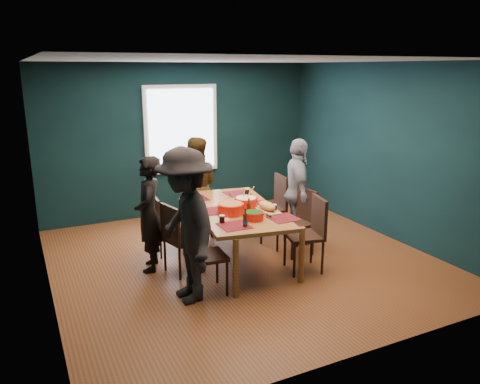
# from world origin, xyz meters

# --- Properties ---
(room) EXTENTS (5.01, 5.01, 2.71)m
(room) POSITION_xyz_m (0.00, 0.27, 1.37)
(room) COLOR brown
(room) RESTS_ON ground
(dining_table) EXTENTS (1.35, 2.19, 0.78)m
(dining_table) POSITION_xyz_m (-0.11, -0.02, 0.70)
(dining_table) COLOR #9E622F
(dining_table) RESTS_ON floor
(chair_left_far) EXTENTS (0.42, 0.42, 0.85)m
(chair_left_far) POSITION_xyz_m (-0.92, 0.68, 0.50)
(chair_left_far) COLOR black
(chair_left_far) RESTS_ON floor
(chair_left_mid) EXTENTS (0.51, 0.51, 0.94)m
(chair_left_mid) POSITION_xyz_m (-0.95, -0.04, 0.55)
(chair_left_mid) COLOR black
(chair_left_mid) RESTS_ON floor
(chair_left_near) EXTENTS (0.46, 0.46, 0.95)m
(chair_left_near) POSITION_xyz_m (-0.89, -0.68, 0.55)
(chair_left_near) COLOR black
(chair_left_near) RESTS_ON floor
(chair_right_far) EXTENTS (0.50, 0.50, 1.00)m
(chair_right_far) POSITION_xyz_m (0.84, 0.58, 0.58)
(chair_right_far) COLOR black
(chair_right_far) RESTS_ON floor
(chair_right_mid) EXTENTS (0.45, 0.45, 0.94)m
(chair_right_mid) POSITION_xyz_m (0.88, -0.11, 0.55)
(chair_right_mid) COLOR black
(chair_right_mid) RESTS_ON floor
(chair_right_near) EXTENTS (0.53, 0.53, 0.99)m
(chair_right_near) POSITION_xyz_m (0.67, -0.68, 0.58)
(chair_right_near) COLOR black
(chair_right_near) RESTS_ON floor
(person_far_left) EXTENTS (0.52, 0.64, 1.53)m
(person_far_left) POSITION_xyz_m (-1.23, 0.27, 0.76)
(person_far_left) COLOR black
(person_far_left) RESTS_ON floor
(person_back) EXTENTS (0.94, 0.86, 1.57)m
(person_back) POSITION_xyz_m (-0.19, 1.29, 0.79)
(person_back) COLOR black
(person_back) RESTS_ON floor
(person_right) EXTENTS (0.69, 1.02, 1.61)m
(person_right) POSITION_xyz_m (1.05, 0.26, 0.80)
(person_right) COLOR white
(person_right) RESTS_ON floor
(person_near_left) EXTENTS (0.68, 1.16, 1.79)m
(person_near_left) POSITION_xyz_m (-1.07, -0.75, 0.89)
(person_near_left) COLOR black
(person_near_left) RESTS_ON floor
(bowl_salad) EXTENTS (0.34, 0.34, 0.14)m
(bowl_salad) POSITION_xyz_m (-0.28, -0.23, 0.85)
(bowl_salad) COLOR red
(bowl_salad) RESTS_ON dining_table
(bowl_dumpling) EXTENTS (0.32, 0.32, 0.29)m
(bowl_dumpling) POSITION_xyz_m (0.04, -0.03, 0.85)
(bowl_dumpling) COLOR red
(bowl_dumpling) RESTS_ON dining_table
(bowl_herbs) EXTENTS (0.24, 0.24, 0.11)m
(bowl_herbs) POSITION_xyz_m (-0.12, -0.58, 0.83)
(bowl_herbs) COLOR red
(bowl_herbs) RESTS_ON dining_table
(cutting_board) EXTENTS (0.27, 0.55, 0.12)m
(cutting_board) POSITION_xyz_m (0.21, -0.32, 0.83)
(cutting_board) COLOR #DCB076
(cutting_board) RESTS_ON dining_table
(small_bowl) EXTENTS (0.14, 0.14, 0.06)m
(small_bowl) POSITION_xyz_m (-0.44, 0.64, 0.81)
(small_bowl) COLOR black
(small_bowl) RESTS_ON dining_table
(beer_bottle_a) EXTENTS (0.06, 0.06, 0.23)m
(beer_bottle_a) POSITION_xyz_m (-0.34, -0.77, 0.86)
(beer_bottle_a) COLOR #431F0C
(beer_bottle_a) RESTS_ON dining_table
(beer_bottle_b) EXTENTS (0.06, 0.06, 0.22)m
(beer_bottle_b) POSITION_xyz_m (-0.08, -0.36, 0.86)
(beer_bottle_b) COLOR #431F0C
(beer_bottle_b) RESTS_ON dining_table
(cola_glass_a) EXTENTS (0.07, 0.07, 0.10)m
(cola_glass_a) POSITION_xyz_m (-0.53, -0.51, 0.83)
(cola_glass_a) COLOR black
(cola_glass_a) RESTS_ON dining_table
(cola_glass_b) EXTENTS (0.06, 0.06, 0.09)m
(cola_glass_b) POSITION_xyz_m (0.30, -0.36, 0.83)
(cola_glass_b) COLOR black
(cola_glass_b) RESTS_ON dining_table
(cola_glass_c) EXTENTS (0.08, 0.08, 0.11)m
(cola_glass_c) POSITION_xyz_m (0.32, 0.50, 0.84)
(cola_glass_c) COLOR black
(cola_glass_c) RESTS_ON dining_table
(cola_glass_d) EXTENTS (0.07, 0.07, 0.10)m
(cola_glass_d) POSITION_xyz_m (-0.52, 0.13, 0.83)
(cola_glass_d) COLOR black
(cola_glass_d) RESTS_ON dining_table
(napkin_a) EXTENTS (0.12, 0.12, 0.00)m
(napkin_a) POSITION_xyz_m (0.22, 0.01, 0.78)
(napkin_a) COLOR #F87D68
(napkin_a) RESTS_ON dining_table
(napkin_b) EXTENTS (0.16, 0.16, 0.00)m
(napkin_b) POSITION_xyz_m (-0.45, -0.39, 0.78)
(napkin_b) COLOR #F87D68
(napkin_b) RESTS_ON dining_table
(napkin_c) EXTENTS (0.17, 0.17, 0.00)m
(napkin_c) POSITION_xyz_m (0.28, -0.73, 0.78)
(napkin_c) COLOR #F87D68
(napkin_c) RESTS_ON dining_table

